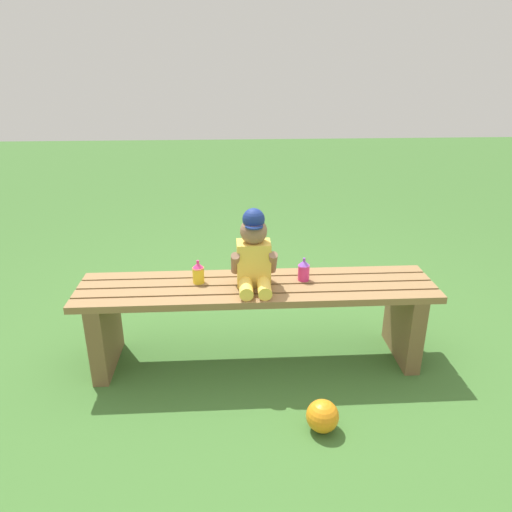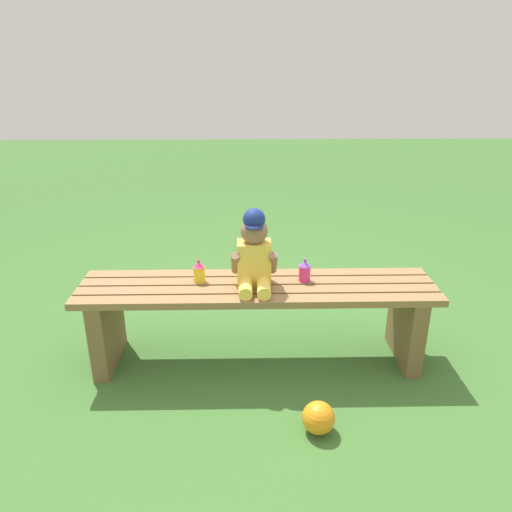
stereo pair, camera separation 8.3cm
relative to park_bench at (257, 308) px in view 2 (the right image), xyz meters
The scene contains 6 objects.
ground_plane 0.32m from the park_bench, 90.00° to the right, with size 16.00×16.00×0.00m, color #3D6B2D.
park_bench is the anchor object (origin of this frame).
child_figure 0.32m from the park_bench, 164.52° to the right, with size 0.23×0.27×0.40m.
sippy_cup_left 0.36m from the park_bench, behind, with size 0.06×0.06×0.12m.
sippy_cup_right 0.32m from the park_bench, ahead, with size 0.06×0.06×0.12m.
toy_ball 0.66m from the park_bench, 65.51° to the right, with size 0.15×0.15×0.15m, color orange.
Camera 2 is at (-0.05, -2.23, 1.52)m, focal length 33.59 mm.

